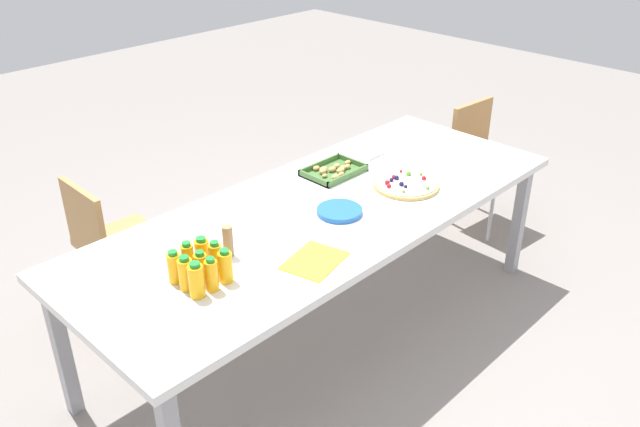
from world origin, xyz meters
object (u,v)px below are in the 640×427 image
Objects in this scene: plate_stack at (340,211)px; juice_bottle_8 at (203,253)px; snack_tray at (334,171)px; chair_far_left at (110,238)px; juice_bottle_1 at (212,275)px; fruit_pizza at (406,184)px; chair_end at (483,154)px; juice_bottle_4 at (201,267)px; juice_bottle_7 at (188,259)px; juice_bottle_2 at (225,267)px; juice_bottle_5 at (216,259)px; juice_bottle_6 at (174,267)px; napkin_stack at (368,152)px; party_table at (325,217)px; cardboard_tube at (228,241)px; paper_folder at (315,261)px; juice_bottle_3 at (186,274)px; juice_bottle_0 at (196,280)px.

juice_bottle_8 is at bearing 172.90° from plate_stack.
chair_far_left is at bearing 146.97° from snack_tray.
snack_tray is (1.04, 0.24, -0.05)m from juice_bottle_8.
fruit_pizza is (1.25, 0.02, -0.06)m from juice_bottle_1.
juice_bottle_4 is at bearing 8.92° from chair_end.
juice_bottle_7 is (-2.41, -0.10, 0.32)m from chair_end.
juice_bottle_7 is at bearing 116.95° from juice_bottle_2.
juice_bottle_6 is at bearing 155.22° from juice_bottle_5.
snack_tray is 2.10× the size of napkin_stack.
chair_far_left is 6.15× the size of juice_bottle_4.
juice_bottle_5 is at bearing -173.62° from party_table.
paper_folder is (0.22, -0.29, -0.07)m from cardboard_tube.
party_table is 9.97× the size of paper_folder.
juice_bottle_3 is at bearing 177.52° from fruit_pizza.
juice_bottle_2 is (-2.34, -0.24, 0.32)m from chair_end.
juice_bottle_1 is 1.03× the size of juice_bottle_6.
juice_bottle_6 is 1.00× the size of cardboard_tube.
juice_bottle_1 is 0.18m from juice_bottle_8.
juice_bottle_3 is at bearing -178.02° from juice_bottle_4.
fruit_pizza is at bearing -17.22° from party_table.
paper_folder is at bearing -18.64° from juice_bottle_1.
cardboard_tube is (-0.60, -0.01, 0.12)m from party_table.
snack_tray is at bearing 18.18° from juice_bottle_0.
plate_stack is 0.74m from napkin_stack.
juice_bottle_7 reaches higher than juice_bottle_3.
napkin_stack is (0.64, 0.37, -0.00)m from plate_stack.
party_table is 3.12× the size of chair_end.
juice_bottle_6 reaches higher than party_table.
juice_bottle_5 is at bearing 44.45° from juice_bottle_1.
paper_folder is at bearing -151.15° from plate_stack.
chair_end is (1.61, 0.09, -0.20)m from party_table.
chair_end is 2.50m from juice_bottle_6.
juice_bottle_5 reaches higher than juice_bottle_6.
juice_bottle_4 reaches higher than paper_folder.
juice_bottle_4 is at bearing 177.25° from fruit_pizza.
juice_bottle_1 is (-0.80, -0.16, 0.12)m from party_table.
juice_bottle_1 is (-0.11, -1.04, 0.32)m from chair_far_left.
napkin_stack is at bearing 7.26° from snack_tray.
juice_bottle_4 is at bearing 179.04° from plate_stack.
juice_bottle_8 is (0.08, 0.00, -0.01)m from juice_bottle_7.
juice_bottle_8 is (0.14, 0.15, -0.01)m from juice_bottle_0.
juice_bottle_3 reaches higher than paper_folder.
juice_bottle_7 is 0.44× the size of fruit_pizza.
chair_end is 2.51m from juice_bottle_0.
juice_bottle_3 is at bearing -150.25° from juice_bottle_8.
party_table is 0.61m from cardboard_tube.
juice_bottle_5 is 1.05× the size of cardboard_tube.
juice_bottle_8 is (-2.34, -0.09, 0.31)m from chair_end.
party_table is 0.83m from juice_bottle_1.
paper_folder is (0.34, -0.22, -0.07)m from juice_bottle_5.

